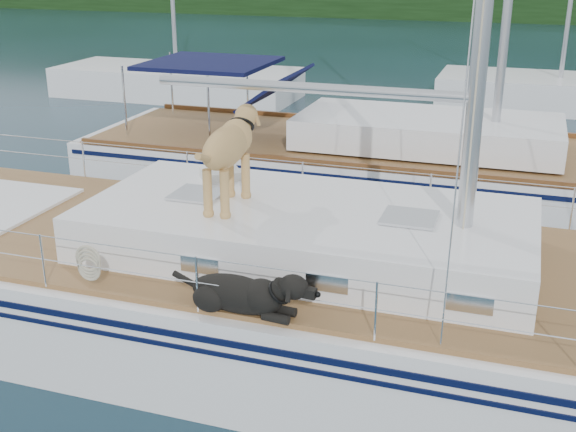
% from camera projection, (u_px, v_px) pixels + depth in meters
% --- Properties ---
extents(ground, '(120.00, 120.00, 0.00)m').
position_uv_depth(ground, '(246.00, 333.00, 9.28)').
color(ground, black).
rests_on(ground, ground).
extents(shore_bank, '(92.00, 1.00, 1.20)m').
position_uv_depth(shore_bank, '(490.00, 10.00, 50.14)').
color(shore_bank, '#595147').
rests_on(shore_bank, ground).
extents(main_sailboat, '(12.00, 3.80, 14.01)m').
position_uv_depth(main_sailboat, '(252.00, 286.00, 9.01)').
color(main_sailboat, white).
rests_on(main_sailboat, ground).
extents(neighbor_sailboat, '(11.00, 3.50, 13.30)m').
position_uv_depth(neighbor_sailboat, '(369.00, 168.00, 14.05)').
color(neighbor_sailboat, white).
rests_on(neighbor_sailboat, ground).
extents(bg_boat_west, '(8.00, 3.00, 11.65)m').
position_uv_depth(bg_boat_west, '(177.00, 83.00, 23.95)').
color(bg_boat_west, white).
rests_on(bg_boat_west, ground).
extents(bg_boat_center, '(7.20, 3.00, 11.65)m').
position_uv_depth(bg_boat_center, '(558.00, 94.00, 22.16)').
color(bg_boat_center, white).
rests_on(bg_boat_center, ground).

